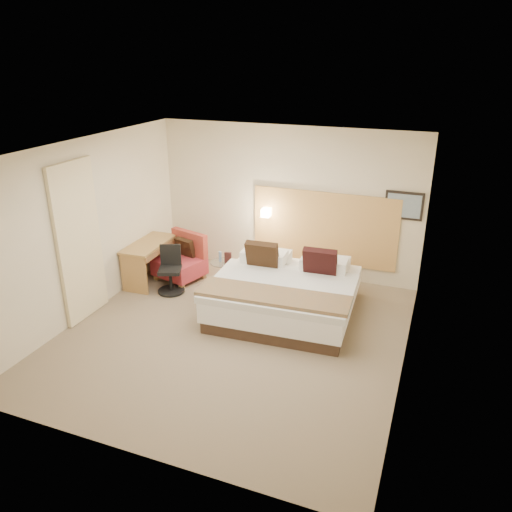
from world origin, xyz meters
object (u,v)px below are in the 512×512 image
at_px(side_table, 223,274).
at_px(desk, 150,251).
at_px(desk_chair, 171,273).
at_px(lounge_chair, 182,261).
at_px(bed, 285,293).

distance_m(side_table, desk, 1.38).
bearing_deg(desk_chair, lounge_chair, 99.26).
bearing_deg(desk_chair, bed, -0.22).
xyz_separation_m(side_table, desk, (-1.34, -0.17, 0.29)).
xyz_separation_m(side_table, desk_chair, (-0.79, -0.43, 0.06)).
xyz_separation_m(desk, desk_chair, (0.54, -0.26, -0.24)).
bearing_deg(bed, desk, 174.12).
bearing_deg(side_table, bed, -18.90).
xyz_separation_m(lounge_chair, desk_chair, (0.09, -0.55, -0.00)).
bearing_deg(lounge_chair, desk_chair, -80.74).
height_order(bed, desk_chair, bed).
relative_size(lounge_chair, desk, 0.81).
xyz_separation_m(bed, desk_chair, (-2.06, 0.01, -0.01)).
height_order(lounge_chair, side_table, lounge_chair).
height_order(lounge_chair, desk_chair, lounge_chair).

